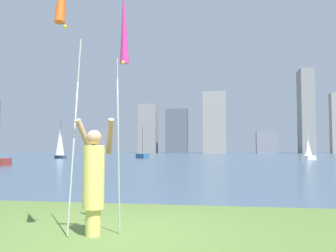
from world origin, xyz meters
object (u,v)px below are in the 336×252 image
object	(u,v)px
person	(94,177)
kite_flag_right	(124,30)
sailboat_4	(60,143)
sailboat_5	(308,151)
sailboat_0	(143,156)

from	to	relation	value
person	kite_flag_right	world-z (taller)	kite_flag_right
kite_flag_right	sailboat_4	distance (m)	47.15
kite_flag_right	sailboat_4	world-z (taller)	sailboat_4
sailboat_4	kite_flag_right	bearing A→B (deg)	-63.07
sailboat_5	sailboat_4	bearing A→B (deg)	177.69
sailboat_0	sailboat_4	world-z (taller)	sailboat_4
sailboat_0	sailboat_4	distance (m)	11.55
sailboat_0	sailboat_5	world-z (taller)	sailboat_0
kite_flag_right	sailboat_5	bearing A→B (deg)	74.65
person	sailboat_4	size ratio (longest dim) A/B	0.35
person	sailboat_5	bearing A→B (deg)	91.23
kite_flag_right	sailboat_0	size ratio (longest dim) A/B	0.94
person	sailboat_0	distance (m)	45.68
person	kite_flag_right	bearing A→B (deg)	59.11
sailboat_5	kite_flag_right	bearing A→B (deg)	-105.35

